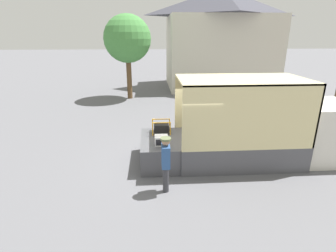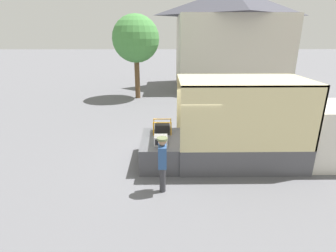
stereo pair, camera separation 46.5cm
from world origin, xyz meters
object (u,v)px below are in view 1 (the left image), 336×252
at_px(box_truck, 275,136).
at_px(microwave, 161,140).
at_px(worker_person, 166,159).
at_px(street_tree, 127,39).
at_px(portable_generator, 162,129).

relative_size(box_truck, microwave, 14.07).
relative_size(worker_person, street_tree, 0.30).
relative_size(microwave, street_tree, 0.08).
height_order(portable_generator, street_tree, street_tree).
height_order(microwave, portable_generator, portable_generator).
xyz_separation_m(box_truck, worker_person, (-4.21, -1.99, 0.16)).
bearing_deg(microwave, worker_person, -87.50).
bearing_deg(microwave, street_tree, 99.59).
bearing_deg(portable_generator, worker_person, -90.03).
xyz_separation_m(box_truck, street_tree, (-6.13, 10.46, 3.28)).
distance_m(box_truck, portable_generator, 4.25).
bearing_deg(microwave, portable_generator, 86.48).
bearing_deg(worker_person, street_tree, 98.77).
relative_size(portable_generator, street_tree, 0.12).
relative_size(portable_generator, worker_person, 0.40).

